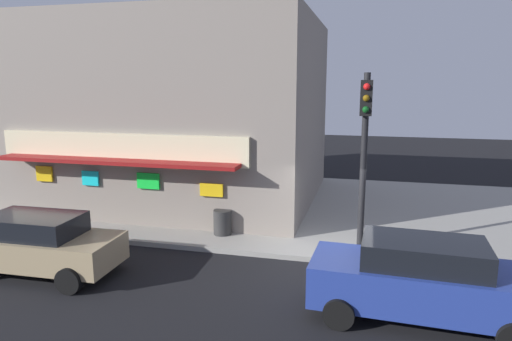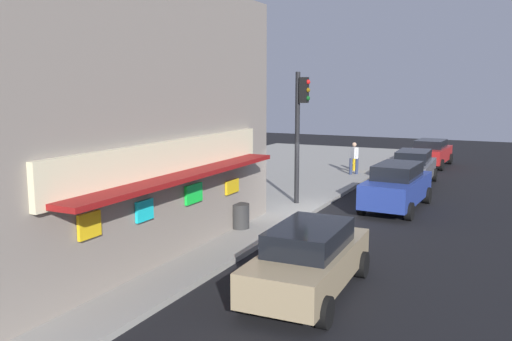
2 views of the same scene
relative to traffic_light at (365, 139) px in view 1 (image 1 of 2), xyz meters
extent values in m
plane|color=black|center=(-0.92, -0.94, -3.36)|extent=(63.28, 63.28, 0.00)
cube|color=gray|center=(-0.92, 4.43, -3.28)|extent=(42.19, 10.75, 0.15)
cube|color=gray|center=(-7.79, 4.97, 0.38)|extent=(11.59, 8.99, 7.18)
cube|color=beige|center=(-7.79, 0.40, -0.57)|extent=(8.81, 0.16, 0.95)
cube|color=maroon|center=(-7.79, 0.05, -0.96)|extent=(8.35, 0.90, 0.12)
cube|color=yellow|center=(-10.79, 0.42, -1.59)|extent=(0.62, 0.08, 0.54)
cube|color=#19D8E5|center=(-8.97, 0.42, -1.65)|extent=(0.61, 0.08, 0.49)
cube|color=#19E53F|center=(-6.82, 0.42, -1.63)|extent=(0.78, 0.08, 0.52)
cube|color=yellow|center=(-4.64, 0.42, -1.81)|extent=(0.76, 0.08, 0.41)
cylinder|color=black|center=(0.00, 0.11, -0.71)|extent=(0.18, 0.18, 5.00)
cube|color=black|center=(0.00, -0.14, 1.12)|extent=(0.32, 0.28, 0.95)
sphere|color=red|center=(0.00, -0.29, 1.42)|extent=(0.18, 0.18, 0.18)
sphere|color=brown|center=(0.00, -0.29, 1.12)|extent=(0.18, 0.18, 0.18)
sphere|color=#0F4C19|center=(0.00, -0.29, 0.82)|extent=(0.18, 0.18, 0.18)
cylinder|color=#2D2D2D|center=(-4.26, 0.33, -2.82)|extent=(0.57, 0.57, 0.78)
cylinder|color=gray|center=(-9.73, 0.96, -3.02)|extent=(0.47, 0.47, 0.39)
sphere|color=#1E6628|center=(-9.73, 0.96, -2.52)|extent=(0.72, 0.72, 0.72)
cube|color=navy|center=(1.31, -3.45, -2.60)|extent=(4.60, 1.92, 0.88)
cube|color=black|center=(1.31, -3.45, -1.89)|extent=(2.51, 1.55, 0.53)
cylinder|color=black|center=(2.93, -2.67, -3.04)|extent=(0.65, 0.25, 0.64)
cylinder|color=black|center=(-0.23, -2.52, -3.04)|extent=(0.65, 0.25, 0.64)
cylinder|color=black|center=(-0.31, -4.22, -3.04)|extent=(0.65, 0.25, 0.64)
cube|color=#9E8966|center=(-8.09, -3.39, -2.67)|extent=(4.40, 1.79, 0.73)
cube|color=black|center=(-8.09, -3.39, -2.05)|extent=(2.39, 1.48, 0.52)
cylinder|color=black|center=(-6.59, -2.51, -3.04)|extent=(0.65, 0.24, 0.64)
cylinder|color=black|center=(-6.54, -4.20, -3.04)|extent=(0.65, 0.24, 0.64)
cylinder|color=black|center=(-9.64, -2.59, -3.04)|extent=(0.65, 0.24, 0.64)
camera|label=1|loc=(0.12, -12.73, 1.51)|focal=31.73mm
camera|label=2|loc=(-18.83, -7.30, 1.21)|focal=37.34mm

